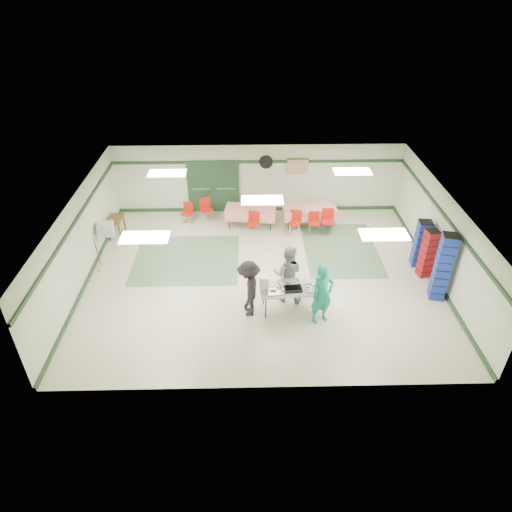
{
  "coord_description": "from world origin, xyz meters",
  "views": [
    {
      "loc": [
        -0.45,
        -11.78,
        8.55
      ],
      "look_at": [
        -0.19,
        -0.3,
        0.95
      ],
      "focal_mm": 32.0,
      "sensor_mm": 36.0,
      "label": 1
    }
  ],
  "objects_px": {
    "serving_table": "(294,289)",
    "volunteer_grey": "(288,274)",
    "chair_c": "(328,218)",
    "chair_loose_a": "(206,207)",
    "crate_stack_red": "(428,253)",
    "volunteer_teal": "(322,294)",
    "printer_table": "(115,221)",
    "broom": "(97,252)",
    "chair_loose_b": "(188,211)",
    "crate_stack_blue_a": "(421,244)",
    "volunteer_dark": "(249,289)",
    "office_printer": "(106,229)",
    "crate_stack_blue_b": "(443,267)",
    "chair_b": "(296,220)",
    "dining_table_b": "(251,212)",
    "dining_table_a": "(310,211)",
    "chair_d": "(253,220)",
    "chair_a": "(314,220)"
  },
  "relations": [
    {
      "from": "broom",
      "to": "volunteer_teal",
      "type": "bearing_deg",
      "value": -27.25
    },
    {
      "from": "chair_a",
      "to": "crate_stack_red",
      "type": "bearing_deg",
      "value": -39.61
    },
    {
      "from": "chair_loose_a",
      "to": "chair_b",
      "type": "bearing_deg",
      "value": -39.24
    },
    {
      "from": "office_printer",
      "to": "chair_b",
      "type": "bearing_deg",
      "value": 0.64
    },
    {
      "from": "printer_table",
      "to": "broom",
      "type": "distance_m",
      "value": 2.09
    },
    {
      "from": "crate_stack_blue_a",
      "to": "crate_stack_red",
      "type": "bearing_deg",
      "value": -90.0
    },
    {
      "from": "dining_table_b",
      "to": "serving_table",
      "type": "bearing_deg",
      "value": -70.52
    },
    {
      "from": "dining_table_a",
      "to": "crate_stack_blue_a",
      "type": "distance_m",
      "value": 4.25
    },
    {
      "from": "serving_table",
      "to": "chair_loose_b",
      "type": "distance_m",
      "value": 6.27
    },
    {
      "from": "volunteer_teal",
      "to": "chair_loose_b",
      "type": "xyz_separation_m",
      "value": [
        -4.24,
        5.68,
        -0.4
      ]
    },
    {
      "from": "chair_c",
      "to": "chair_b",
      "type": "bearing_deg",
      "value": -177.74
    },
    {
      "from": "serving_table",
      "to": "volunteer_grey",
      "type": "xyz_separation_m",
      "value": [
        -0.14,
        0.49,
        0.19
      ]
    },
    {
      "from": "volunteer_grey",
      "to": "office_printer",
      "type": "bearing_deg",
      "value": -12.02
    },
    {
      "from": "chair_b",
      "to": "chair_d",
      "type": "distance_m",
      "value": 1.54
    },
    {
      "from": "chair_c",
      "to": "chair_d",
      "type": "distance_m",
      "value": 2.72
    },
    {
      "from": "chair_loose_b",
      "to": "crate_stack_red",
      "type": "height_order",
      "value": "crate_stack_red"
    },
    {
      "from": "volunteer_teal",
      "to": "volunteer_grey",
      "type": "distance_m",
      "value": 1.3
    },
    {
      "from": "dining_table_a",
      "to": "chair_loose_b",
      "type": "xyz_separation_m",
      "value": [
        -4.57,
        0.28,
        -0.06
      ]
    },
    {
      "from": "crate_stack_blue_a",
      "to": "broom",
      "type": "bearing_deg",
      "value": -179.83
    },
    {
      "from": "chair_loose_a",
      "to": "crate_stack_red",
      "type": "height_order",
      "value": "crate_stack_red"
    },
    {
      "from": "dining_table_b",
      "to": "chair_c",
      "type": "bearing_deg",
      "value": -4.97
    },
    {
      "from": "volunteer_dark",
      "to": "office_printer",
      "type": "bearing_deg",
      "value": -118.94
    },
    {
      "from": "dining_table_b",
      "to": "chair_d",
      "type": "relative_size",
      "value": 2.21
    },
    {
      "from": "chair_b",
      "to": "crate_stack_red",
      "type": "distance_m",
      "value": 4.73
    },
    {
      "from": "crate_stack_blue_a",
      "to": "chair_loose_b",
      "type": "bearing_deg",
      "value": 159.06
    },
    {
      "from": "printer_table",
      "to": "broom",
      "type": "xyz_separation_m",
      "value": [
        -0.08,
        -2.09,
        0.02
      ]
    },
    {
      "from": "volunteer_grey",
      "to": "chair_d",
      "type": "relative_size",
      "value": 2.09
    },
    {
      "from": "volunteer_teal",
      "to": "chair_loose_a",
      "type": "xyz_separation_m",
      "value": [
        -3.56,
        5.89,
        -0.35
      ]
    },
    {
      "from": "chair_a",
      "to": "volunteer_teal",
      "type": "bearing_deg",
      "value": -93.65
    },
    {
      "from": "serving_table",
      "to": "dining_table_a",
      "type": "distance_m",
      "value": 5.03
    },
    {
      "from": "volunteer_dark",
      "to": "crate_stack_blue_b",
      "type": "relative_size",
      "value": 0.8
    },
    {
      "from": "dining_table_a",
      "to": "chair_loose_a",
      "type": "bearing_deg",
      "value": 171.1
    },
    {
      "from": "serving_table",
      "to": "crate_stack_blue_b",
      "type": "height_order",
      "value": "crate_stack_blue_b"
    },
    {
      "from": "dining_table_a",
      "to": "chair_d",
      "type": "bearing_deg",
      "value": -166.77
    },
    {
      "from": "chair_a",
      "to": "printer_table",
      "type": "xyz_separation_m",
      "value": [
        -7.14,
        -0.09,
        0.12
      ]
    },
    {
      "from": "chair_c",
      "to": "crate_stack_blue_a",
      "type": "distance_m",
      "value": 3.43
    },
    {
      "from": "chair_b",
      "to": "printer_table",
      "type": "distance_m",
      "value": 6.47
    },
    {
      "from": "chair_loose_b",
      "to": "crate_stack_blue_a",
      "type": "distance_m",
      "value": 8.39
    },
    {
      "from": "crate_stack_blue_b",
      "to": "broom",
      "type": "bearing_deg",
      "value": 170.74
    },
    {
      "from": "chair_b",
      "to": "chair_loose_b",
      "type": "bearing_deg",
      "value": -177.84
    },
    {
      "from": "crate_stack_blue_a",
      "to": "volunteer_dark",
      "type": "bearing_deg",
      "value": -157.38
    },
    {
      "from": "dining_table_b",
      "to": "crate_stack_red",
      "type": "bearing_deg",
      "value": -25.03
    },
    {
      "from": "volunteer_grey",
      "to": "dining_table_b",
      "type": "xyz_separation_m",
      "value": [
        -1.01,
        4.43,
        -0.33
      ]
    },
    {
      "from": "dining_table_b",
      "to": "office_printer",
      "type": "height_order",
      "value": "office_printer"
    },
    {
      "from": "volunteer_grey",
      "to": "chair_c",
      "type": "distance_m",
      "value": 4.27
    },
    {
      "from": "chair_c",
      "to": "volunteer_grey",
      "type": "bearing_deg",
      "value": -112.92
    },
    {
      "from": "crate_stack_blue_b",
      "to": "chair_loose_a",
      "type": "bearing_deg",
      "value": 145.45
    },
    {
      "from": "volunteer_teal",
      "to": "crate_stack_blue_b",
      "type": "relative_size",
      "value": 0.85
    },
    {
      "from": "dining_table_a",
      "to": "crate_stack_blue_b",
      "type": "relative_size",
      "value": 0.91
    },
    {
      "from": "chair_a",
      "to": "broom",
      "type": "relative_size",
      "value": 0.67
    }
  ]
}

